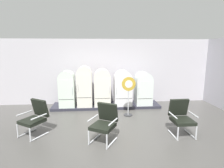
# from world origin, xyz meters

# --- Properties ---
(ground) EXTENTS (12.00, 10.00, 0.05)m
(ground) POSITION_xyz_m (0.00, 0.00, -0.03)
(ground) COLOR #484744
(back_wall) EXTENTS (11.76, 0.12, 2.81)m
(back_wall) POSITION_xyz_m (0.00, 3.66, 1.42)
(back_wall) COLOR silver
(back_wall) RESTS_ON ground
(side_wall_right) EXTENTS (0.16, 2.20, 2.81)m
(side_wall_right) POSITION_xyz_m (4.66, 2.47, 1.39)
(side_wall_right) COLOR #BCB9C4
(side_wall_right) RESTS_ON ground
(display_plinth) EXTENTS (4.44, 0.95, 0.10)m
(display_plinth) POSITION_xyz_m (0.00, 3.02, 0.05)
(display_plinth) COLOR #2B2B37
(display_plinth) RESTS_ON ground
(refrigerator_0) EXTENTS (0.61, 0.63, 1.45)m
(refrigerator_0) POSITION_xyz_m (-1.57, 2.89, 0.87)
(refrigerator_0) COLOR silver
(refrigerator_0) RESTS_ON display_plinth
(refrigerator_1) EXTENTS (0.59, 0.62, 1.62)m
(refrigerator_1) POSITION_xyz_m (-0.87, 2.88, 0.97)
(refrigerator_1) COLOR silver
(refrigerator_1) RESTS_ON display_plinth
(refrigerator_2) EXTENTS (0.65, 0.67, 1.50)m
(refrigerator_2) POSITION_xyz_m (-0.16, 2.91, 0.90)
(refrigerator_2) COLOR silver
(refrigerator_2) RESTS_ON display_plinth
(refrigerator_3) EXTENTS (0.71, 0.63, 1.45)m
(refrigerator_3) POSITION_xyz_m (0.68, 2.89, 0.86)
(refrigerator_3) COLOR white
(refrigerator_3) RESTS_ON display_plinth
(refrigerator_4) EXTENTS (0.66, 0.70, 1.36)m
(refrigerator_4) POSITION_xyz_m (1.54, 2.93, 0.82)
(refrigerator_4) COLOR silver
(refrigerator_4) RESTS_ON display_plinth
(armchair_left) EXTENTS (0.84, 0.88, 0.99)m
(armchair_left) POSITION_xyz_m (-2.13, 0.68, 0.53)
(armchair_left) COLOR silver
(armchair_left) RESTS_ON ground
(armchair_right) EXTENTS (0.63, 0.70, 0.99)m
(armchair_right) POSITION_xyz_m (1.98, 0.36, 0.53)
(armchair_right) COLOR silver
(armchair_right) RESTS_ON ground
(armchair_center) EXTENTS (0.83, 0.88, 0.99)m
(armchair_center) POSITION_xyz_m (-0.19, 0.16, 0.53)
(armchair_center) COLOR silver
(armchair_center) RESTS_ON ground
(sign_stand) EXTENTS (0.50, 0.32, 1.43)m
(sign_stand) POSITION_xyz_m (0.74, 1.92, 0.73)
(sign_stand) COLOR #2D2D30
(sign_stand) RESTS_ON ground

